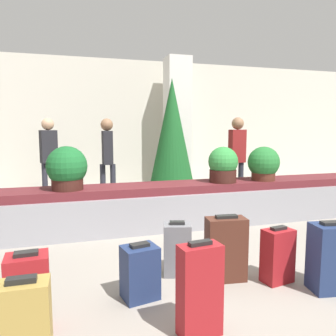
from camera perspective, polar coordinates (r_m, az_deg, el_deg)
name	(u,v)px	position (r m, az deg, el deg)	size (l,w,h in m)	color
ground_plane	(213,270)	(3.75, 7.78, -17.16)	(18.00, 18.00, 0.00)	gray
back_wall	(131,126)	(8.26, -6.51, 7.28)	(18.00, 0.06, 3.20)	beige
carousel	(168,206)	(5.19, 0.00, -6.56)	(7.42, 0.80, 0.67)	gray
pillar	(177,126)	(7.91, 1.63, 7.35)	(0.55, 0.55, 3.20)	silver
suitcase_0	(140,272)	(3.09, -4.91, -17.61)	(0.35, 0.31, 0.51)	navy
suitcase_1	(278,255)	(3.54, 18.54, -14.24)	(0.33, 0.24, 0.57)	maroon
suitcase_2	(28,294)	(2.79, -23.15, -19.56)	(0.32, 0.25, 0.63)	maroon
suitcase_4	(226,249)	(3.44, 10.03, -13.68)	(0.42, 0.25, 0.67)	#472319
suitcase_5	(177,249)	(3.53, 1.60, -13.90)	(0.33, 0.30, 0.57)	slate
suitcase_7	(329,258)	(3.52, 26.21, -13.82)	(0.36, 0.30, 0.67)	navy
suitcase_8	(200,290)	(2.57, 5.53, -20.38)	(0.33, 0.20, 0.72)	maroon
potted_plant_0	(67,169)	(4.80, -17.19, -0.15)	(0.57, 0.57, 0.62)	#381914
potted_plant_1	(223,165)	(5.32, 9.56, 0.48)	(0.48, 0.48, 0.57)	#381914
potted_plant_2	(264,164)	(5.67, 16.31, 0.66)	(0.52, 0.52, 0.57)	#4C2319
traveler_0	(237,152)	(6.84, 11.93, 2.78)	(0.33, 0.25, 1.76)	#282833
traveler_1	(107,154)	(6.58, -10.51, 2.48)	(0.31, 0.33, 1.73)	#282833
traveler_2	(49,152)	(7.10, -20.03, 2.58)	(0.36, 0.28, 1.75)	#282833
decorated_tree	(172,137)	(6.74, 0.69, 5.42)	(1.00, 1.00, 2.55)	#4C331E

